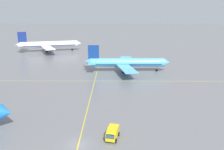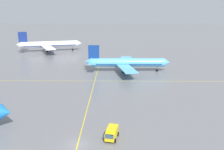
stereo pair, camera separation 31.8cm
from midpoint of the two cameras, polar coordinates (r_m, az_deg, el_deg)
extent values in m
plane|color=slate|center=(47.56, -7.72, -15.60)|extent=(600.00, 600.00, 0.00)
cone|color=blue|center=(55.31, -23.17, -7.92)|extent=(2.74, 3.58, 3.28)
cylinder|color=#5BB7E5|center=(94.58, 3.77, 2.89)|extent=(27.66, 3.75, 3.28)
cone|color=#5BB7E5|center=(96.79, 12.63, 2.84)|extent=(2.30, 3.25, 3.21)
cone|color=#5BB7E5|center=(94.65, -5.45, 3.08)|extent=(2.81, 3.16, 3.11)
cube|color=navy|center=(93.72, -4.13, 5.30)|extent=(4.15, 0.38, 5.18)
cube|color=#5BB7E5|center=(91.98, -4.46, 2.73)|extent=(2.84, 4.53, 0.21)
cube|color=#5BB7E5|center=(97.02, -4.25, 3.42)|extent=(2.84, 4.53, 0.21)
cube|color=#5BB7E5|center=(87.53, 3.53, 1.48)|extent=(7.28, 13.62, 0.35)
cube|color=#5BB7E5|center=(101.78, 3.00, 3.53)|extent=(6.88, 13.56, 0.35)
cylinder|color=#5BB7E5|center=(90.64, 4.06, 1.24)|extent=(2.96, 1.86, 1.81)
cylinder|color=#5BB7E5|center=(99.32, 3.68, 2.55)|extent=(2.96, 1.86, 1.81)
cube|color=#385166|center=(96.26, 11.50, 3.12)|extent=(1.60, 3.04, 0.60)
cube|color=navy|center=(94.67, 3.77, 2.65)|extent=(25.45, 3.75, 0.31)
cylinder|color=#99999E|center=(96.52, 10.41, 1.63)|extent=(0.24, 0.24, 1.42)
cylinder|color=black|center=(96.75, 10.38, 1.09)|extent=(0.96, 0.40, 0.95)
cylinder|color=#99999E|center=(92.80, 2.78, 1.31)|extent=(0.24, 0.24, 1.42)
cylinder|color=black|center=(93.04, 2.77, 0.74)|extent=(0.96, 0.40, 0.95)
cylinder|color=#99999E|center=(97.14, 2.64, 1.97)|extent=(0.24, 0.24, 1.42)
cylinder|color=black|center=(97.37, 2.64, 1.43)|extent=(0.96, 0.40, 0.95)
cylinder|color=white|center=(140.78, -13.97, 6.85)|extent=(29.67, 10.72, 3.53)
cone|color=white|center=(141.56, -7.42, 7.24)|extent=(3.19, 3.95, 3.46)
cone|color=white|center=(141.81, -20.63, 6.52)|extent=(3.70, 3.98, 3.35)
cube|color=navy|center=(141.01, -19.81, 8.20)|extent=(4.40, 1.42, 5.57)
cube|color=white|center=(138.84, -19.96, 6.41)|extent=(4.07, 5.41, 0.22)
cube|color=white|center=(144.32, -19.73, 6.76)|extent=(4.07, 5.41, 0.22)
cube|color=white|center=(133.08, -14.35, 6.09)|extent=(10.49, 14.63, 0.37)
cube|color=white|center=(148.68, -14.32, 7.07)|extent=(5.36, 14.11, 0.37)
cylinder|color=navy|center=(136.29, -13.84, 5.83)|extent=(3.54, 2.67, 1.95)
cylinder|color=navy|center=(145.82, -13.85, 6.46)|extent=(3.54, 2.67, 1.95)
cube|color=#385166|center=(141.28, -8.29, 7.40)|extent=(2.42, 3.56, 0.65)
cube|color=navy|center=(140.85, -13.96, 6.68)|extent=(27.38, 10.17, 0.33)
cylinder|color=#99999E|center=(141.55, -9.00, 6.24)|extent=(0.26, 0.26, 1.53)
cylinder|color=black|center=(141.72, -8.98, 5.83)|extent=(1.09, 0.66, 1.02)
cylinder|color=#99999E|center=(138.78, -14.68, 5.73)|extent=(0.26, 0.26, 1.53)
cylinder|color=black|center=(138.96, -14.65, 5.31)|extent=(1.09, 0.66, 1.02)
cylinder|color=#99999E|center=(143.54, -14.66, 6.05)|extent=(0.26, 0.26, 1.53)
cylinder|color=black|center=(143.71, -14.63, 5.65)|extent=(1.09, 0.66, 1.02)
cube|color=yellow|center=(83.56, -3.90, -1.37)|extent=(155.75, 0.20, 0.01)
cube|color=yellow|center=(64.14, -5.35, -6.86)|extent=(0.20, 91.21, 0.01)
cube|color=yellow|center=(48.89, 0.26, -12.81)|extent=(2.49, 3.34, 1.70)
cube|color=yellow|center=(47.31, -0.27, -14.07)|extent=(2.03, 1.65, 1.40)
cube|color=#385166|center=(46.71, -0.42, -14.00)|extent=(1.64, 0.69, 0.70)
cylinder|color=black|center=(47.90, -1.40, -14.64)|extent=(0.44, 0.84, 0.80)
cylinder|color=black|center=(47.52, 0.90, -14.90)|extent=(0.44, 0.84, 0.80)
cylinder|color=black|center=(50.09, -0.65, -13.17)|extent=(0.44, 0.84, 0.80)
cylinder|color=black|center=(49.73, 1.54, -13.40)|extent=(0.44, 0.84, 0.80)
camera|label=1|loc=(0.16, -89.88, 0.03)|focal=39.73mm
camera|label=2|loc=(0.16, 90.12, -0.03)|focal=39.73mm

